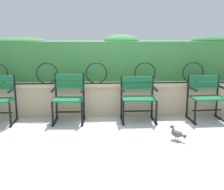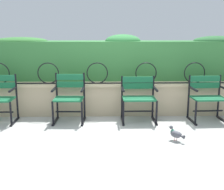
{
  "view_description": "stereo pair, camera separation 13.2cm",
  "coord_description": "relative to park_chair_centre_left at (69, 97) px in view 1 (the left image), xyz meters",
  "views": [
    {
      "loc": [
        -0.22,
        -5.05,
        1.7
      ],
      "look_at": [
        0.0,
        0.11,
        0.55
      ],
      "focal_mm": 47.92,
      "sensor_mm": 36.0,
      "label": 1
    },
    {
      "loc": [
        -0.09,
        -5.05,
        1.7
      ],
      "look_at": [
        0.0,
        0.11,
        0.55
      ],
      "focal_mm": 47.92,
      "sensor_mm": 36.0,
      "label": 2
    }
  ],
  "objects": [
    {
      "name": "park_chair_centre_left",
      "position": [
        0.0,
        0.0,
        0.0
      ],
      "size": [
        0.58,
        0.54,
        0.89
      ],
      "color": "#19663D",
      "rests_on": "ground"
    },
    {
      "name": "stone_wall",
      "position": [
        0.79,
        0.45,
        -0.14
      ],
      "size": [
        7.83,
        0.41,
        0.64
      ],
      "color": "tan",
      "rests_on": "ground"
    },
    {
      "name": "hedge_row",
      "position": [
        0.82,
        0.94,
        0.61
      ],
      "size": [
        7.67,
        0.63,
        0.94
      ],
      "color": "#387A3D",
      "rests_on": "stone_wall"
    },
    {
      "name": "pigeon_near_chairs",
      "position": [
        1.76,
        -1.06,
        -0.36
      ],
      "size": [
        0.22,
        0.24,
        0.22
      ],
      "color": "#5B5B66",
      "rests_on": "ground"
    },
    {
      "name": "park_chair_centre_right",
      "position": [
        1.29,
        0.01,
        -0.01
      ],
      "size": [
        0.64,
        0.53,
        0.82
      ],
      "color": "#19663D",
      "rests_on": "ground"
    },
    {
      "name": "iron_arch_fence",
      "position": [
        0.55,
        0.37,
        0.35
      ],
      "size": [
        7.28,
        0.02,
        0.42
      ],
      "color": "black",
      "rests_on": "stone_wall"
    },
    {
      "name": "ground_plane",
      "position": [
        0.79,
        -0.36,
        -0.47
      ],
      "size": [
        60.0,
        60.0,
        0.0
      ],
      "primitive_type": "plane",
      "color": "#ADADA8"
    },
    {
      "name": "park_chair_rightmost",
      "position": [
        2.58,
        0.01,
        -0.01
      ],
      "size": [
        0.66,
        0.55,
        0.84
      ],
      "color": "#19663D",
      "rests_on": "ground"
    }
  ]
}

